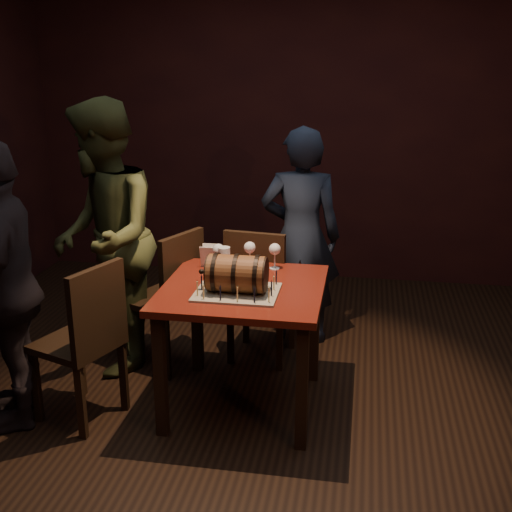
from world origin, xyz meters
name	(u,v)px	position (x,y,z in m)	size (l,w,h in m)	color
room_shell	(265,176)	(0.00, 0.00, 1.40)	(5.04, 5.04, 2.80)	black
pub_table	(243,304)	(-0.14, 0.11, 0.64)	(0.90, 0.90, 0.75)	#4D130C
cake_board	(237,292)	(-0.15, -0.01, 0.76)	(0.45, 0.35, 0.01)	gray
barrel_cake	(237,274)	(-0.15, -0.01, 0.86)	(0.37, 0.22, 0.22)	brown
birthday_candles	(237,284)	(-0.15, -0.01, 0.80)	(0.40, 0.30, 0.09)	#FDF097
wine_glass_left	(218,251)	(-0.34, 0.37, 0.87)	(0.07, 0.07, 0.16)	silver
wine_glass_mid	(250,249)	(-0.16, 0.44, 0.87)	(0.07, 0.07, 0.16)	silver
wine_glass_right	(275,250)	(-0.01, 0.43, 0.87)	(0.07, 0.07, 0.16)	silver
pint_of_ale	(224,260)	(-0.30, 0.34, 0.82)	(0.07, 0.07, 0.15)	silver
menu_card	(209,256)	(-0.41, 0.42, 0.81)	(0.10, 0.05, 0.13)	white
chair_back	(259,288)	(-0.15, 0.68, 0.52)	(0.45, 0.45, 0.93)	black
chair_left_rear	(171,292)	(-0.69, 0.52, 0.52)	(0.53, 0.53, 0.93)	black
chair_left_front	(87,335)	(-0.96, -0.20, 0.52)	(0.51, 0.51, 0.93)	black
person_back	(301,237)	(0.08, 1.10, 0.77)	(0.56, 0.37, 1.54)	#182030
person_left_rear	(104,239)	(-1.11, 0.48, 0.87)	(0.85, 0.66, 1.75)	#3C4221
person_left_front	(6,286)	(-1.38, -0.24, 0.80)	(0.94, 0.39, 1.60)	black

